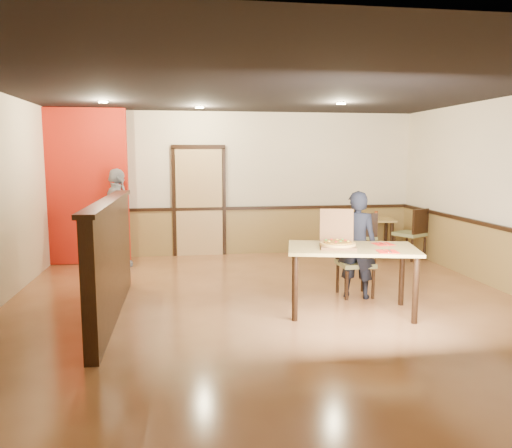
{
  "coord_description": "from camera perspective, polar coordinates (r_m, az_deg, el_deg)",
  "views": [
    {
      "loc": [
        -1.13,
        -6.31,
        1.97
      ],
      "look_at": [
        -0.19,
        0.0,
        1.08
      ],
      "focal_mm": 35.0,
      "sensor_mm": 36.0,
      "label": 1
    }
  ],
  "objects": [
    {
      "name": "floor",
      "position": [
        6.71,
        1.63,
        -9.17
      ],
      "size": [
        7.0,
        7.0,
        0.0
      ],
      "primitive_type": "plane",
      "color": "#B37445",
      "rests_on": "ground"
    },
    {
      "name": "ceiling",
      "position": [
        6.47,
        1.73,
        15.28
      ],
      "size": [
        7.0,
        7.0,
        0.0
      ],
      "primitive_type": "plane",
      "rotation": [
        3.14,
        0.0,
        0.0
      ],
      "color": "black",
      "rests_on": "wall_back"
    },
    {
      "name": "wall_back",
      "position": [
        9.89,
        -1.9,
        4.61
      ],
      "size": [
        7.0,
        0.0,
        7.0
      ],
      "primitive_type": "plane",
      "rotation": [
        1.57,
        0.0,
        0.0
      ],
      "color": "beige",
      "rests_on": "floor"
    },
    {
      "name": "wainscot_back",
      "position": [
        9.96,
        -1.85,
        -0.86
      ],
      "size": [
        7.0,
        0.04,
        0.9
      ],
      "primitive_type": "cube",
      "color": "olive",
      "rests_on": "floor"
    },
    {
      "name": "chair_rail_back",
      "position": [
        9.88,
        -1.85,
        1.81
      ],
      "size": [
        7.0,
        0.06,
        0.06
      ],
      "primitive_type": "cube",
      "color": "black",
      "rests_on": "wall_back"
    },
    {
      "name": "wainscot_right",
      "position": [
        7.96,
        27.14,
        -3.99
      ],
      "size": [
        0.04,
        7.0,
        0.9
      ],
      "primitive_type": "cube",
      "color": "olive",
      "rests_on": "floor"
    },
    {
      "name": "chair_rail_right",
      "position": [
        7.87,
        27.23,
        -0.64
      ],
      "size": [
        0.06,
        7.0,
        0.06
      ],
      "primitive_type": "cube",
      "color": "black",
      "rests_on": "wall_right"
    },
    {
      "name": "back_door",
      "position": [
        9.82,
        -6.51,
        2.49
      ],
      "size": [
        0.9,
        0.06,
        2.1
      ],
      "primitive_type": "cube",
      "color": "tan",
      "rests_on": "wall_back"
    },
    {
      "name": "booth_partition",
      "position": [
        6.3,
        -16.28,
        -3.72
      ],
      "size": [
        0.2,
        3.1,
        1.44
      ],
      "color": "black",
      "rests_on": "floor"
    },
    {
      "name": "red_accent_panel",
      "position": [
        9.5,
        -19.24,
        4.03
      ],
      "size": [
        1.6,
        0.2,
        2.78
      ],
      "primitive_type": "cube",
      "color": "#B11A0C",
      "rests_on": "floor"
    },
    {
      "name": "spot_a",
      "position": [
        8.24,
        -17.05,
        13.22
      ],
      "size": [
        0.14,
        0.14,
        0.02
      ],
      "primitive_type": "cylinder",
      "color": "#FFF7B2",
      "rests_on": "ceiling"
    },
    {
      "name": "spot_b",
      "position": [
        8.86,
        -6.46,
        13.11
      ],
      "size": [
        0.14,
        0.14,
        0.02
      ],
      "primitive_type": "cylinder",
      "color": "#FFF7B2",
      "rests_on": "ceiling"
    },
    {
      "name": "spot_c",
      "position": [
        8.25,
        9.7,
        13.44
      ],
      "size": [
        0.14,
        0.14,
        0.02
      ],
      "primitive_type": "cylinder",
      "color": "#FFF7B2",
      "rests_on": "ceiling"
    },
    {
      "name": "main_table",
      "position": [
        6.32,
        10.89,
        -3.59
      ],
      "size": [
        1.72,
        1.21,
        0.84
      ],
      "rotation": [
        0.0,
        0.0,
        -0.22
      ],
      "color": "tan",
      "rests_on": "floor"
    },
    {
      "name": "diner_chair",
      "position": [
        7.19,
        11.11,
        -3.96
      ],
      "size": [
        0.47,
        0.47,
        0.93
      ],
      "rotation": [
        0.0,
        0.0,
        0.02
      ],
      "color": "olive",
      "rests_on": "floor"
    },
    {
      "name": "side_chair_left",
      "position": [
        9.48,
        12.32,
        -1.18
      ],
      "size": [
        0.57,
        0.57,
        0.92
      ],
      "rotation": [
        0.0,
        0.0,
        2.84
      ],
      "color": "olive",
      "rests_on": "floor"
    },
    {
      "name": "side_chair_right",
      "position": [
        9.85,
        17.52,
        -0.84
      ],
      "size": [
        0.66,
        0.66,
        0.97
      ],
      "rotation": [
        0.0,
        0.0,
        3.66
      ],
      "color": "olive",
      "rests_on": "floor"
    },
    {
      "name": "side_table",
      "position": [
        10.21,
        13.58,
        -0.36
      ],
      "size": [
        0.77,
        0.77,
        0.71
      ],
      "rotation": [
        0.0,
        0.0,
        -0.18
      ],
      "color": "tan",
      "rests_on": "floor"
    },
    {
      "name": "diner",
      "position": [
        7.01,
        11.44,
        -2.33
      ],
      "size": [
        0.65,
        0.57,
        1.49
      ],
      "primitive_type": "imported",
      "rotation": [
        0.0,
        0.0,
        2.64
      ],
      "color": "black",
      "rests_on": "floor"
    },
    {
      "name": "passerby",
      "position": [
        9.11,
        -15.49,
        0.68
      ],
      "size": [
        0.74,
        1.1,
        1.74
      ],
      "primitive_type": "imported",
      "rotation": [
        0.0,
        0.0,
        1.92
      ],
      "color": "gray",
      "rests_on": "floor"
    },
    {
      "name": "pizza_box",
      "position": [
        6.26,
        9.31,
        -2.08
      ],
      "size": [
        0.53,
        0.58,
        0.45
      ],
      "rotation": [
        0.0,
        0.0,
        -0.23
      ],
      "color": "brown",
      "rests_on": "main_table"
    },
    {
      "name": "pizza",
      "position": [
        6.22,
        9.34,
        -2.25
      ],
      "size": [
        0.45,
        0.45,
        0.03
      ],
      "primitive_type": "cylinder",
      "rotation": [
        0.0,
        0.0,
        0.04
      ],
      "color": "gold",
      "rests_on": "pizza_box"
    },
    {
      "name": "napkin_near",
      "position": [
        6.08,
        14.79,
        -3.05
      ],
      "size": [
        0.26,
        0.26,
        0.01
      ],
      "rotation": [
        0.0,
        0.0,
        -0.13
      ],
      "color": "red",
      "rests_on": "main_table"
    },
    {
      "name": "napkin_far",
      "position": [
        6.57,
        14.33,
        -2.23
      ],
      "size": [
        0.25,
        0.25,
        0.01
      ],
      "rotation": [
        0.0,
        0.0,
        0.11
      ],
      "color": "red",
      "rests_on": "main_table"
    },
    {
      "name": "condiment",
      "position": [
        10.13,
        13.56,
        1.02
      ],
      "size": [
        0.06,
        0.06,
        0.16
      ],
      "primitive_type": "cylinder",
      "color": "brown",
      "rests_on": "side_table"
    }
  ]
}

